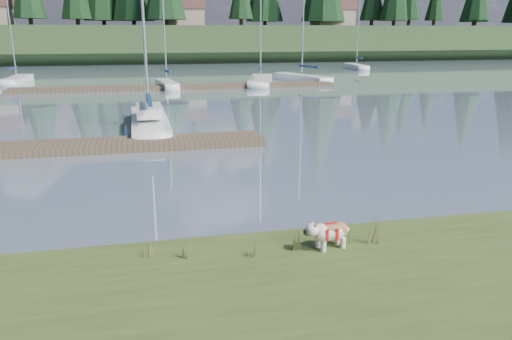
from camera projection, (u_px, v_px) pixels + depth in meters
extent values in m
plane|color=gray|center=(153.00, 89.00, 40.26)|extent=(200.00, 200.00, 0.00)
cube|color=#23361A|center=(146.00, 44.00, 79.99)|extent=(200.00, 20.00, 5.00)
cylinder|color=silver|center=(324.00, 246.00, 9.90)|extent=(0.11, 0.11, 0.22)
cylinder|color=silver|center=(318.00, 242.00, 10.10)|extent=(0.11, 0.11, 0.22)
cylinder|color=silver|center=(343.00, 243.00, 10.06)|extent=(0.11, 0.11, 0.22)
cylinder|color=silver|center=(337.00, 239.00, 10.26)|extent=(0.11, 0.11, 0.22)
ellipsoid|color=silver|center=(331.00, 231.00, 10.02)|extent=(0.79, 0.49, 0.35)
ellipsoid|color=#A2643C|center=(332.00, 226.00, 9.99)|extent=(0.57, 0.43, 0.12)
ellipsoid|color=silver|center=(312.00, 229.00, 9.83)|extent=(0.30, 0.31, 0.26)
cube|color=black|center=(307.00, 232.00, 9.80)|extent=(0.10, 0.14, 0.10)
cube|color=silver|center=(150.00, 124.00, 24.12)|extent=(1.80, 7.40, 0.70)
ellipsoid|color=silver|center=(147.00, 112.00, 27.57)|extent=(1.64, 2.04, 0.70)
cube|color=navy|center=(149.00, 100.00, 22.75)|extent=(0.26, 3.35, 0.20)
cube|color=silver|center=(149.00, 110.00, 23.53)|extent=(1.22, 2.70, 0.45)
cube|color=#4C3D2C|center=(62.00, 147.00, 19.65)|extent=(16.00, 2.00, 0.30)
cube|color=#4C3D2C|center=(178.00, 87.00, 40.64)|extent=(26.00, 2.20, 0.30)
cube|color=silver|center=(17.00, 81.00, 45.02)|extent=(1.63, 6.36, 0.70)
ellipsoid|color=silver|center=(26.00, 77.00, 48.01)|extent=(1.43, 1.77, 0.70)
cylinder|color=silver|center=(9.00, 17.00, 43.53)|extent=(0.12, 0.12, 9.87)
cube|color=navy|center=(13.00, 68.00, 43.88)|extent=(0.28, 2.52, 0.20)
cube|color=silver|center=(167.00, 85.00, 41.24)|extent=(1.80, 5.18, 0.70)
ellipsoid|color=silver|center=(162.00, 82.00, 43.54)|extent=(1.28, 1.52, 0.70)
cylinder|color=silver|center=(164.00, 28.00, 40.01)|extent=(0.12, 0.12, 7.99)
cube|color=navy|center=(168.00, 71.00, 40.30)|extent=(0.46, 2.03, 0.20)
cube|color=silver|center=(261.00, 81.00, 44.28)|extent=(3.92, 8.13, 0.70)
ellipsoid|color=silver|center=(263.00, 77.00, 48.10)|extent=(2.26, 2.56, 0.70)
cylinder|color=silver|center=(261.00, 2.00, 42.48)|extent=(0.12, 0.12, 12.21)
cube|color=navy|center=(260.00, 69.00, 42.92)|extent=(1.06, 3.09, 0.20)
cube|color=silver|center=(302.00, 79.00, 46.87)|extent=(3.99, 7.16, 0.70)
ellipsoid|color=silver|center=(280.00, 76.00, 49.71)|extent=(2.12, 2.34, 0.70)
cylinder|color=silver|center=(303.00, 12.00, 45.25)|extent=(0.12, 0.12, 10.88)
cube|color=navy|center=(309.00, 66.00, 45.78)|extent=(1.18, 2.69, 0.20)
cube|color=silver|center=(356.00, 67.00, 61.34)|extent=(1.96, 6.09, 0.70)
ellipsoid|color=silver|center=(349.00, 66.00, 64.20)|extent=(1.46, 1.76, 0.70)
cylinder|color=silver|center=(359.00, 25.00, 59.97)|extent=(0.12, 0.12, 8.93)
cube|color=navy|center=(359.00, 58.00, 60.24)|extent=(0.44, 2.39, 0.20)
cone|color=#475B23|center=(181.00, 245.00, 9.57)|extent=(0.03, 0.03, 0.53)
cone|color=brown|center=(187.00, 249.00, 9.54)|extent=(0.03, 0.03, 0.42)
cone|color=#475B23|center=(184.00, 243.00, 9.60)|extent=(0.03, 0.03, 0.58)
cone|color=brown|center=(189.00, 249.00, 9.59)|extent=(0.03, 0.03, 0.37)
cone|color=#475B23|center=(183.00, 248.00, 9.51)|extent=(0.03, 0.03, 0.48)
cone|color=#475B23|center=(249.00, 245.00, 9.70)|extent=(0.03, 0.03, 0.43)
cone|color=brown|center=(256.00, 248.00, 9.67)|extent=(0.03, 0.03, 0.34)
cone|color=#475B23|center=(252.00, 243.00, 9.74)|extent=(0.03, 0.03, 0.47)
cone|color=brown|center=(257.00, 248.00, 9.72)|extent=(0.03, 0.03, 0.30)
cone|color=#475B23|center=(251.00, 248.00, 9.64)|extent=(0.03, 0.03, 0.39)
cone|color=#475B23|center=(344.00, 232.00, 10.17)|extent=(0.03, 0.03, 0.56)
cone|color=brown|center=(350.00, 235.00, 10.14)|extent=(0.03, 0.03, 0.44)
cone|color=#475B23|center=(346.00, 230.00, 10.20)|extent=(0.03, 0.03, 0.61)
cone|color=brown|center=(351.00, 236.00, 10.19)|extent=(0.03, 0.03, 0.39)
cone|color=#475B23|center=(346.00, 235.00, 10.10)|extent=(0.03, 0.03, 0.50)
cone|color=#475B23|center=(143.00, 246.00, 9.66)|extent=(0.03, 0.03, 0.43)
cone|color=brown|center=(149.00, 249.00, 9.63)|extent=(0.03, 0.03, 0.34)
cone|color=#475B23|center=(146.00, 244.00, 9.69)|extent=(0.03, 0.03, 0.47)
cone|color=brown|center=(151.00, 249.00, 9.68)|extent=(0.03, 0.03, 0.30)
cone|color=#475B23|center=(144.00, 249.00, 9.59)|extent=(0.03, 0.03, 0.38)
cone|color=#475B23|center=(293.00, 240.00, 9.95)|extent=(0.03, 0.03, 0.43)
cone|color=brown|center=(300.00, 243.00, 9.92)|extent=(0.03, 0.03, 0.35)
cone|color=#475B23|center=(296.00, 238.00, 9.98)|extent=(0.03, 0.03, 0.48)
cone|color=brown|center=(300.00, 243.00, 9.97)|extent=(0.03, 0.03, 0.30)
cone|color=#475B23|center=(295.00, 242.00, 9.88)|extent=(0.03, 0.03, 0.39)
cone|color=#475B23|center=(371.00, 229.00, 10.22)|extent=(0.03, 0.03, 0.65)
cone|color=brown|center=(377.00, 233.00, 10.19)|extent=(0.03, 0.03, 0.52)
cone|color=#475B23|center=(373.00, 226.00, 10.25)|extent=(0.03, 0.03, 0.72)
cone|color=brown|center=(378.00, 233.00, 10.24)|extent=(0.03, 0.03, 0.46)
cone|color=#475B23|center=(373.00, 232.00, 10.15)|extent=(0.03, 0.03, 0.59)
cube|color=#33281C|center=(188.00, 252.00, 10.54)|extent=(60.00, 0.50, 0.14)
cylinder|color=#382619|center=(78.00, 21.00, 76.04)|extent=(0.60, 0.60, 1.80)
cylinder|color=#382619|center=(166.00, 21.00, 73.13)|extent=(0.60, 0.60, 1.80)
cylinder|color=#382619|center=(241.00, 22.00, 79.40)|extent=(0.60, 0.60, 1.80)
cylinder|color=#382619|center=(323.00, 22.00, 80.24)|extent=(0.60, 0.60, 1.80)
cylinder|color=#382619|center=(394.00, 23.00, 85.99)|extent=(0.60, 0.60, 1.80)
cylinder|color=#382619|center=(475.00, 22.00, 84.96)|extent=(0.60, 0.60, 1.80)
cube|color=gray|center=(184.00, 18.00, 78.32)|extent=(6.00, 5.00, 2.80)
cube|color=brown|center=(183.00, 4.00, 77.75)|extent=(6.30, 5.30, 1.40)
cube|color=gray|center=(332.00, 19.00, 81.47)|extent=(6.00, 5.00, 2.80)
cube|color=brown|center=(333.00, 5.00, 80.90)|extent=(6.30, 5.30, 1.40)
cube|color=brown|center=(333.00, 0.00, 80.68)|extent=(4.20, 3.60, 0.70)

